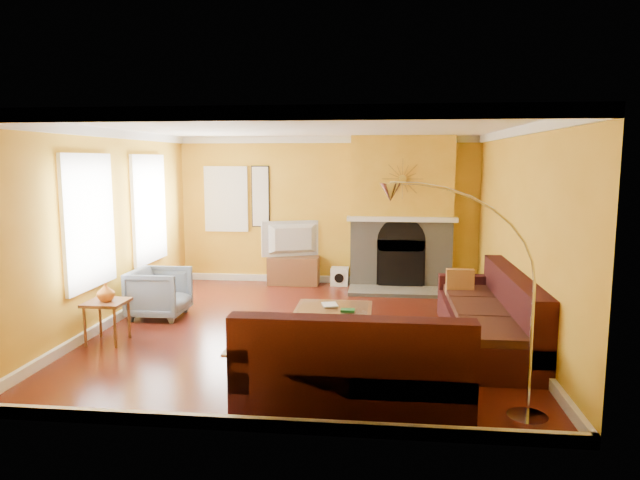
# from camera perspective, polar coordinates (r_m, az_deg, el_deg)

# --- Properties ---
(floor) EXTENTS (5.50, 6.00, 0.02)m
(floor) POSITION_cam_1_polar(r_m,az_deg,el_deg) (7.85, -1.41, -8.92)
(floor) COLOR maroon
(floor) RESTS_ON ground
(ceiling) EXTENTS (5.50, 6.00, 0.02)m
(ceiling) POSITION_cam_1_polar(r_m,az_deg,el_deg) (7.52, -1.48, 11.31)
(ceiling) COLOR white
(ceiling) RESTS_ON ground
(wall_back) EXTENTS (5.50, 0.02, 2.70)m
(wall_back) POSITION_cam_1_polar(r_m,az_deg,el_deg) (10.54, 0.75, 2.98)
(wall_back) COLOR gold
(wall_back) RESTS_ON ground
(wall_front) EXTENTS (5.50, 0.02, 2.70)m
(wall_front) POSITION_cam_1_polar(r_m,az_deg,el_deg) (4.64, -6.43, -3.57)
(wall_front) COLOR gold
(wall_front) RESTS_ON ground
(wall_left) EXTENTS (0.02, 6.00, 2.70)m
(wall_left) POSITION_cam_1_polar(r_m,az_deg,el_deg) (8.40, -20.46, 1.17)
(wall_left) COLOR gold
(wall_left) RESTS_ON ground
(wall_right) EXTENTS (0.02, 6.00, 2.70)m
(wall_right) POSITION_cam_1_polar(r_m,az_deg,el_deg) (7.70, 19.36, 0.65)
(wall_right) COLOR gold
(wall_right) RESTS_ON ground
(baseboard) EXTENTS (5.50, 6.00, 0.12)m
(baseboard) POSITION_cam_1_polar(r_m,az_deg,el_deg) (7.83, -1.41, -8.43)
(baseboard) COLOR white
(baseboard) RESTS_ON floor
(crown_molding) EXTENTS (5.50, 6.00, 0.12)m
(crown_molding) POSITION_cam_1_polar(r_m,az_deg,el_deg) (7.52, -1.48, 10.78)
(crown_molding) COLOR white
(crown_molding) RESTS_ON ceiling
(window_left_near) EXTENTS (0.06, 1.22, 1.72)m
(window_left_near) POSITION_cam_1_polar(r_m,az_deg,el_deg) (9.54, -16.79, 3.01)
(window_left_near) COLOR white
(window_left_near) RESTS_ON wall_left
(window_left_far) EXTENTS (0.06, 1.22, 1.72)m
(window_left_far) POSITION_cam_1_polar(r_m,az_deg,el_deg) (7.83, -22.21, 1.73)
(window_left_far) COLOR white
(window_left_far) RESTS_ON wall_left
(window_back) EXTENTS (0.82, 0.06, 1.22)m
(window_back) POSITION_cam_1_polar(r_m,az_deg,el_deg) (10.83, -9.36, 4.07)
(window_back) COLOR white
(window_back) RESTS_ON wall_back
(wall_art) EXTENTS (0.34, 0.04, 1.14)m
(wall_art) POSITION_cam_1_polar(r_m,az_deg,el_deg) (10.68, -5.98, 4.34)
(wall_art) COLOR white
(wall_art) RESTS_ON wall_back
(fireplace) EXTENTS (1.80, 0.40, 2.70)m
(fireplace) POSITION_cam_1_polar(r_m,az_deg,el_deg) (10.29, 8.15, 2.77)
(fireplace) COLOR gray
(fireplace) RESTS_ON floor
(mantel) EXTENTS (1.92, 0.22, 0.08)m
(mantel) POSITION_cam_1_polar(r_m,az_deg,el_deg) (10.06, 8.18, 2.08)
(mantel) COLOR white
(mantel) RESTS_ON fireplace
(hearth) EXTENTS (1.80, 0.70, 0.06)m
(hearth) POSITION_cam_1_polar(r_m,az_deg,el_deg) (9.96, 8.10, -5.10)
(hearth) COLOR gray
(hearth) RESTS_ON floor
(sunburst) EXTENTS (0.70, 0.04, 0.70)m
(sunburst) POSITION_cam_1_polar(r_m,az_deg,el_deg) (10.03, 8.26, 6.07)
(sunburst) COLOR olive
(sunburst) RESTS_ON fireplace
(rug) EXTENTS (2.40, 1.80, 0.02)m
(rug) POSITION_cam_1_polar(r_m,az_deg,el_deg) (7.53, 0.96, -9.54)
(rug) COLOR beige
(rug) RESTS_ON floor
(sectional_sofa) EXTENTS (3.10, 3.70, 0.90)m
(sectional_sofa) POSITION_cam_1_polar(r_m,az_deg,el_deg) (6.85, 7.70, -7.54)
(sectional_sofa) COLOR #381214
(sectional_sofa) RESTS_ON floor
(coffee_table) EXTENTS (0.98, 0.98, 0.39)m
(coffee_table) POSITION_cam_1_polar(r_m,az_deg,el_deg) (7.42, 1.32, -8.30)
(coffee_table) COLOR white
(coffee_table) RESTS_ON floor
(media_console) EXTENTS (0.93, 0.42, 0.51)m
(media_console) POSITION_cam_1_polar(r_m,az_deg,el_deg) (10.52, -2.66, -3.07)
(media_console) COLOR brown
(media_console) RESTS_ON floor
(tv) EXTENTS (1.12, 0.53, 0.66)m
(tv) POSITION_cam_1_polar(r_m,az_deg,el_deg) (10.42, -2.68, 0.08)
(tv) COLOR black
(tv) RESTS_ON media_console
(subwoofer) EXTENTS (0.32, 0.32, 0.32)m
(subwoofer) POSITION_cam_1_polar(r_m,az_deg,el_deg) (10.47, 1.98, -3.65)
(subwoofer) COLOR white
(subwoofer) RESTS_ON floor
(armchair) EXTENTS (0.79, 0.77, 0.72)m
(armchair) POSITION_cam_1_polar(r_m,az_deg,el_deg) (8.65, -15.76, -5.11)
(armchair) COLOR gray
(armchair) RESTS_ON floor
(side_table) EXTENTS (0.48, 0.48, 0.53)m
(side_table) POSITION_cam_1_polar(r_m,az_deg,el_deg) (7.69, -20.49, -7.66)
(side_table) COLOR brown
(side_table) RESTS_ON floor
(vase) EXTENTS (0.22, 0.22, 0.23)m
(vase) POSITION_cam_1_polar(r_m,az_deg,el_deg) (7.60, -20.63, -4.89)
(vase) COLOR orange
(vase) RESTS_ON side_table
(book) EXTENTS (0.25, 0.30, 0.03)m
(book) POSITION_cam_1_polar(r_m,az_deg,el_deg) (7.47, 0.26, -6.54)
(book) COLOR white
(book) RESTS_ON coffee_table
(arc_lamp) EXTENTS (1.33, 0.36, 2.08)m
(arc_lamp) POSITION_cam_1_polar(r_m,az_deg,el_deg) (5.10, 14.36, -6.30)
(arc_lamp) COLOR silver
(arc_lamp) RESTS_ON floor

